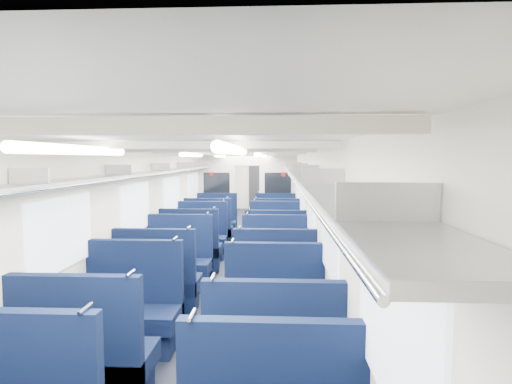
% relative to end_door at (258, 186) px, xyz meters
% --- Properties ---
extents(floor, '(2.80, 18.00, 0.01)m').
position_rel_end_door_xyz_m(floor, '(0.00, -8.94, -1.00)').
color(floor, black).
rests_on(floor, ground).
extents(ceiling, '(2.80, 18.00, 0.01)m').
position_rel_end_door_xyz_m(ceiling, '(0.00, -8.94, 1.35)').
color(ceiling, white).
rests_on(ceiling, wall_left).
extents(wall_left, '(0.02, 18.00, 2.35)m').
position_rel_end_door_xyz_m(wall_left, '(-1.40, -8.94, 0.18)').
color(wall_left, silver).
rests_on(wall_left, floor).
extents(dado_left, '(0.03, 17.90, 0.70)m').
position_rel_end_door_xyz_m(dado_left, '(-1.39, -8.94, -0.65)').
color(dado_left, black).
rests_on(dado_left, floor).
extents(wall_right, '(0.02, 18.00, 2.35)m').
position_rel_end_door_xyz_m(wall_right, '(1.40, -8.94, 0.18)').
color(wall_right, silver).
rests_on(wall_right, floor).
extents(dado_right, '(0.03, 17.90, 0.70)m').
position_rel_end_door_xyz_m(dado_right, '(1.39, -8.94, -0.65)').
color(dado_right, black).
rests_on(dado_right, floor).
extents(wall_far, '(2.80, 0.02, 2.35)m').
position_rel_end_door_xyz_m(wall_far, '(0.00, 0.06, 0.18)').
color(wall_far, silver).
rests_on(wall_far, floor).
extents(luggage_rack_left, '(0.36, 17.40, 0.18)m').
position_rel_end_door_xyz_m(luggage_rack_left, '(-1.21, -8.94, 0.97)').
color(luggage_rack_left, '#B2B5BA').
rests_on(luggage_rack_left, wall_left).
extents(luggage_rack_right, '(0.36, 17.40, 0.18)m').
position_rel_end_door_xyz_m(luggage_rack_right, '(1.21, -8.94, 0.97)').
color(luggage_rack_right, '#B2B5BA').
rests_on(luggage_rack_right, wall_right).
extents(windows, '(2.78, 15.60, 0.75)m').
position_rel_end_door_xyz_m(windows, '(0.00, -9.40, 0.42)').
color(windows, white).
rests_on(windows, wall_left).
extents(ceiling_fittings, '(2.70, 16.06, 0.11)m').
position_rel_end_door_xyz_m(ceiling_fittings, '(0.00, -9.20, 1.29)').
color(ceiling_fittings, silver).
rests_on(ceiling_fittings, ceiling).
extents(end_door, '(0.75, 0.06, 2.00)m').
position_rel_end_door_xyz_m(end_door, '(0.00, 0.00, 0.00)').
color(end_door, black).
rests_on(end_door, floor).
extents(bulkhead, '(2.80, 0.10, 2.35)m').
position_rel_end_door_xyz_m(bulkhead, '(-0.00, -6.35, 0.23)').
color(bulkhead, silver).
rests_on(bulkhead, floor).
extents(seat_4, '(1.15, 0.63, 1.27)m').
position_rel_end_door_xyz_m(seat_4, '(-0.83, -14.88, -0.61)').
color(seat_4, '#0B1738').
rests_on(seat_4, floor).
extents(seat_5, '(1.15, 0.63, 1.27)m').
position_rel_end_door_xyz_m(seat_5, '(0.83, -14.96, -0.61)').
color(seat_5, '#0B1738').
rests_on(seat_5, floor).
extents(seat_6, '(1.15, 0.63, 1.27)m').
position_rel_end_door_xyz_m(seat_6, '(-0.83, -13.69, -0.61)').
color(seat_6, '#0B1738').
rests_on(seat_6, floor).
extents(seat_7, '(1.15, 0.63, 1.27)m').
position_rel_end_door_xyz_m(seat_7, '(0.83, -13.78, -0.61)').
color(seat_7, '#0B1738').
rests_on(seat_7, floor).
extents(seat_8, '(1.15, 0.63, 1.27)m').
position_rel_end_door_xyz_m(seat_8, '(-0.83, -12.59, -0.61)').
color(seat_8, '#0B1738').
rests_on(seat_8, floor).
extents(seat_9, '(1.15, 0.63, 1.27)m').
position_rel_end_door_xyz_m(seat_9, '(0.83, -12.52, -0.61)').
color(seat_9, '#0B1738').
rests_on(seat_9, floor).
extents(seat_10, '(1.15, 0.63, 1.27)m').
position_rel_end_door_xyz_m(seat_10, '(-0.83, -11.40, -0.61)').
color(seat_10, '#0B1738').
rests_on(seat_10, floor).
extents(seat_11, '(1.15, 0.63, 1.27)m').
position_rel_end_door_xyz_m(seat_11, '(0.83, -11.38, -0.61)').
color(seat_11, '#0B1738').
rests_on(seat_11, floor).
extents(seat_12, '(1.15, 0.63, 1.27)m').
position_rel_end_door_xyz_m(seat_12, '(-0.83, -10.30, -0.61)').
color(seat_12, '#0B1738').
rests_on(seat_12, floor).
extents(seat_13, '(1.15, 0.63, 1.27)m').
position_rel_end_door_xyz_m(seat_13, '(0.83, -10.42, -0.61)').
color(seat_13, '#0B1738').
rests_on(seat_13, floor).
extents(seat_14, '(1.15, 0.63, 1.27)m').
position_rel_end_door_xyz_m(seat_14, '(-0.83, -9.20, -0.61)').
color(seat_14, '#0B1738').
rests_on(seat_14, floor).
extents(seat_15, '(1.15, 0.63, 1.27)m').
position_rel_end_door_xyz_m(seat_15, '(0.83, -9.06, -0.61)').
color(seat_15, '#0B1738').
rests_on(seat_15, floor).
extents(seat_16, '(1.15, 0.63, 1.27)m').
position_rel_end_door_xyz_m(seat_16, '(-0.83, -8.15, -0.61)').
color(seat_16, '#0B1738').
rests_on(seat_16, floor).
extents(seat_17, '(1.15, 0.63, 1.27)m').
position_rel_end_door_xyz_m(seat_17, '(0.83, -8.10, -0.61)').
color(seat_17, '#0B1738').
rests_on(seat_17, floor).
extents(seat_18, '(1.15, 0.63, 1.27)m').
position_rel_end_door_xyz_m(seat_18, '(-0.83, -6.93, -0.61)').
color(seat_18, '#0B1738').
rests_on(seat_18, floor).
extents(seat_19, '(1.15, 0.63, 1.27)m').
position_rel_end_door_xyz_m(seat_19, '(0.83, -6.90, -0.61)').
color(seat_19, '#0B1738').
rests_on(seat_19, floor).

